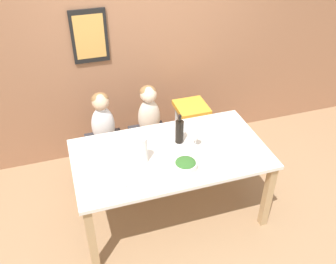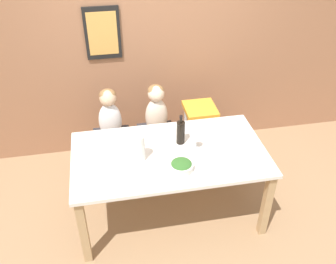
{
  "view_description": "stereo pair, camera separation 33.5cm",
  "coord_description": "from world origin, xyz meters",
  "px_view_note": "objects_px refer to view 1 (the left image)",
  "views": [
    {
      "loc": [
        -0.83,
        -2.53,
        2.89
      ],
      "look_at": [
        0.0,
        0.07,
        0.95
      ],
      "focal_mm": 40.0,
      "sensor_mm": 36.0,
      "label": 1
    },
    {
      "loc": [
        -0.51,
        -2.62,
        2.89
      ],
      "look_at": [
        0.0,
        0.07,
        0.95
      ],
      "focal_mm": 40.0,
      "sensor_mm": 36.0,
      "label": 2
    }
  ],
  "objects_px": {
    "chair_far_center": "(150,139)",
    "person_child_center": "(149,109)",
    "wine_bottle": "(179,131)",
    "dinner_plate_back_right": "(211,127)",
    "salad_bowl_large": "(186,164)",
    "dinner_plate_back_left": "(118,147)",
    "paper_towel_roll": "(141,150)",
    "wine_glass_near": "(196,135)",
    "chair_right_highchair": "(191,118)",
    "dinner_plate_front_left": "(116,180)",
    "chair_far_left": "(106,147)",
    "person_child_left": "(102,117)"
  },
  "relations": [
    {
      "from": "chair_far_center",
      "to": "person_child_center",
      "type": "xyz_separation_m",
      "value": [
        -0.0,
        0.0,
        0.39
      ]
    },
    {
      "from": "wine_bottle",
      "to": "dinner_plate_back_right",
      "type": "xyz_separation_m",
      "value": [
        0.38,
        0.13,
        -0.11
      ]
    },
    {
      "from": "salad_bowl_large",
      "to": "dinner_plate_back_left",
      "type": "height_order",
      "value": "salad_bowl_large"
    },
    {
      "from": "paper_towel_roll",
      "to": "dinner_plate_back_left",
      "type": "distance_m",
      "value": 0.33
    },
    {
      "from": "chair_far_center",
      "to": "dinner_plate_back_right",
      "type": "relative_size",
      "value": 1.93
    },
    {
      "from": "wine_glass_near",
      "to": "dinner_plate_back_right",
      "type": "height_order",
      "value": "wine_glass_near"
    },
    {
      "from": "chair_right_highchair",
      "to": "person_child_center",
      "type": "bearing_deg",
      "value": 179.84
    },
    {
      "from": "chair_far_center",
      "to": "salad_bowl_large",
      "type": "relative_size",
      "value": 2.28
    },
    {
      "from": "wine_bottle",
      "to": "dinner_plate_front_left",
      "type": "relative_size",
      "value": 1.21
    },
    {
      "from": "salad_bowl_large",
      "to": "paper_towel_roll",
      "type": "bearing_deg",
      "value": 149.07
    },
    {
      "from": "chair_far_center",
      "to": "dinner_plate_front_left",
      "type": "relative_size",
      "value": 1.93
    },
    {
      "from": "paper_towel_roll",
      "to": "wine_glass_near",
      "type": "relative_size",
      "value": 1.55
    },
    {
      "from": "chair_far_center",
      "to": "dinner_plate_back_left",
      "type": "xyz_separation_m",
      "value": [
        -0.44,
        -0.52,
        0.37
      ]
    },
    {
      "from": "dinner_plate_front_left",
      "to": "dinner_plate_back_right",
      "type": "bearing_deg",
      "value": 24.34
    },
    {
      "from": "person_child_center",
      "to": "paper_towel_roll",
      "type": "relative_size",
      "value": 2.28
    },
    {
      "from": "paper_towel_roll",
      "to": "person_child_center",
      "type": "bearing_deg",
      "value": 70.36
    },
    {
      "from": "salad_bowl_large",
      "to": "wine_glass_near",
      "type": "bearing_deg",
      "value": 53.88
    },
    {
      "from": "paper_towel_roll",
      "to": "wine_glass_near",
      "type": "height_order",
      "value": "paper_towel_roll"
    },
    {
      "from": "chair_far_left",
      "to": "dinner_plate_front_left",
      "type": "distance_m",
      "value": 1.03
    },
    {
      "from": "dinner_plate_back_left",
      "to": "chair_right_highchair",
      "type": "bearing_deg",
      "value": 29.63
    },
    {
      "from": "chair_far_center",
      "to": "wine_glass_near",
      "type": "bearing_deg",
      "value": -70.71
    },
    {
      "from": "dinner_plate_back_right",
      "to": "chair_right_highchair",
      "type": "bearing_deg",
      "value": 92.58
    },
    {
      "from": "wine_glass_near",
      "to": "person_child_center",
      "type": "bearing_deg",
      "value": 109.25
    },
    {
      "from": "paper_towel_roll",
      "to": "chair_far_center",
      "type": "bearing_deg",
      "value": 70.33
    },
    {
      "from": "chair_far_left",
      "to": "person_child_left",
      "type": "relative_size",
      "value": 0.82
    },
    {
      "from": "chair_right_highchair",
      "to": "dinner_plate_back_left",
      "type": "bearing_deg",
      "value": -150.37
    },
    {
      "from": "chair_far_center",
      "to": "wine_bottle",
      "type": "bearing_deg",
      "value": -78.09
    },
    {
      "from": "person_child_center",
      "to": "dinner_plate_back_right",
      "type": "xyz_separation_m",
      "value": [
        0.51,
        -0.48,
        -0.02
      ]
    },
    {
      "from": "person_child_center",
      "to": "paper_towel_roll",
      "type": "height_order",
      "value": "person_child_center"
    },
    {
      "from": "paper_towel_roll",
      "to": "dinner_plate_front_left",
      "type": "bearing_deg",
      "value": -147.05
    },
    {
      "from": "person_child_left",
      "to": "dinner_plate_back_right",
      "type": "relative_size",
      "value": 2.36
    },
    {
      "from": "wine_bottle",
      "to": "dinner_plate_back_right",
      "type": "relative_size",
      "value": 1.21
    },
    {
      "from": "person_child_left",
      "to": "chair_far_left",
      "type": "bearing_deg",
      "value": -90.0
    },
    {
      "from": "person_child_center",
      "to": "dinner_plate_front_left",
      "type": "bearing_deg",
      "value": -119.74
    },
    {
      "from": "chair_right_highchair",
      "to": "person_child_center",
      "type": "distance_m",
      "value": 0.52
    },
    {
      "from": "person_child_center",
      "to": "chair_far_center",
      "type": "bearing_deg",
      "value": -90.0
    },
    {
      "from": "chair_far_center",
      "to": "person_child_left",
      "type": "bearing_deg",
      "value": 179.84
    },
    {
      "from": "paper_towel_roll",
      "to": "dinner_plate_back_left",
      "type": "relative_size",
      "value": 1.04
    },
    {
      "from": "paper_towel_roll",
      "to": "wine_glass_near",
      "type": "distance_m",
      "value": 0.54
    },
    {
      "from": "paper_towel_roll",
      "to": "dinner_plate_front_left",
      "type": "xyz_separation_m",
      "value": [
        -0.27,
        -0.17,
        -0.12
      ]
    },
    {
      "from": "person_child_center",
      "to": "salad_bowl_large",
      "type": "xyz_separation_m",
      "value": [
        0.05,
        -0.99,
        0.02
      ]
    },
    {
      "from": "wine_bottle",
      "to": "dinner_plate_back_left",
      "type": "bearing_deg",
      "value": 171.49
    },
    {
      "from": "salad_bowl_large",
      "to": "dinner_plate_front_left",
      "type": "xyz_separation_m",
      "value": [
        -0.6,
        0.03,
        -0.04
      ]
    },
    {
      "from": "chair_far_left",
      "to": "chair_far_center",
      "type": "height_order",
      "value": "same"
    },
    {
      "from": "chair_far_center",
      "to": "salad_bowl_large",
      "type": "height_order",
      "value": "salad_bowl_large"
    },
    {
      "from": "wine_glass_near",
      "to": "person_child_left",
      "type": "bearing_deg",
      "value": 136.27
    },
    {
      "from": "chair_far_center",
      "to": "person_child_left",
      "type": "xyz_separation_m",
      "value": [
        -0.5,
        0.0,
        0.39
      ]
    },
    {
      "from": "chair_right_highchair",
      "to": "dinner_plate_back_left",
      "type": "relative_size",
      "value": 3.03
    },
    {
      "from": "wine_bottle",
      "to": "wine_glass_near",
      "type": "bearing_deg",
      "value": -41.24
    },
    {
      "from": "wine_glass_near",
      "to": "dinner_plate_front_left",
      "type": "bearing_deg",
      "value": -163.11
    }
  ]
}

